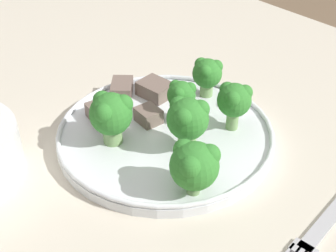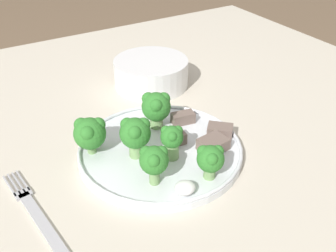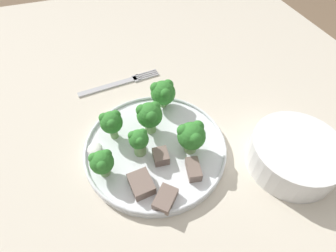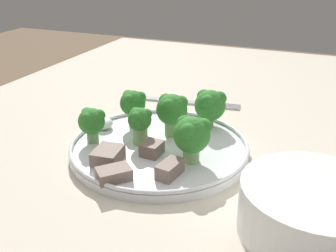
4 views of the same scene
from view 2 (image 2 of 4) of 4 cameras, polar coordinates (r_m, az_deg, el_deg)
table at (r=0.74m, az=-7.24°, el=-7.58°), size 1.38×1.07×0.75m
dinner_plate at (r=0.65m, az=-1.14°, el=-3.48°), size 0.27×0.27×0.02m
fork at (r=0.58m, az=-18.71°, el=-11.78°), size 0.04×0.20×0.00m
cream_bowl at (r=0.85m, az=-2.46°, el=7.63°), size 0.16×0.16×0.06m
broccoli_floret_near_rim_left at (r=0.61m, az=0.56°, el=-1.88°), size 0.04×0.04×0.06m
broccoli_floret_center_left at (r=0.63m, az=-11.30°, el=-0.95°), size 0.05×0.05×0.06m
broccoli_floret_back_left at (r=0.57m, az=6.19°, el=-4.75°), size 0.04×0.04×0.05m
broccoli_floret_front_left at (r=0.61m, az=-4.78°, el=-1.07°), size 0.05×0.05×0.07m
broccoli_floret_center_back at (r=0.55m, az=-2.06°, el=-4.99°), size 0.04×0.04×0.06m
broccoli_floret_mid_cluster at (r=0.68m, az=-1.73°, el=2.82°), size 0.05×0.05×0.07m
meat_slice_front_slice at (r=0.64m, az=6.58°, el=-2.63°), size 0.05×0.04×0.02m
meat_slice_middle_slice at (r=0.65m, az=1.11°, el=-1.70°), size 0.03×0.03×0.02m
meat_slice_rear_slice at (r=0.68m, az=7.56°, el=-0.56°), size 0.05×0.05×0.02m
meat_slice_edge_slice at (r=0.71m, az=2.19°, el=1.18°), size 0.04×0.03×0.02m
sauce_dollop at (r=0.56m, az=2.48°, el=-8.97°), size 0.03×0.03×0.02m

